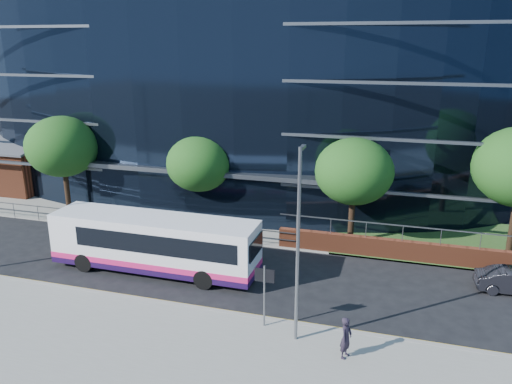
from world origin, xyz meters
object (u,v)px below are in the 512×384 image
(streetlight_east, at_px, (298,241))
(tree_far_c, at_px, (354,172))
(tree_far_b, at_px, (199,164))
(city_bus, at_px, (156,243))
(tree_far_a, at_px, (62,147))
(street_sign, at_px, (264,283))
(pedestrian, at_px, (346,338))
(brick_pavilion, at_px, (9,164))

(streetlight_east, bearing_deg, tree_far_c, 84.89)
(tree_far_c, bearing_deg, streetlight_east, -95.11)
(tree_far_b, height_order, city_bus, tree_far_b)
(tree_far_a, xyz_separation_m, streetlight_east, (19.00, -11.17, -0.42))
(tree_far_b, bearing_deg, street_sign, -55.92)
(streetlight_east, bearing_deg, city_bus, 152.78)
(street_sign, distance_m, pedestrian, 3.98)
(brick_pavilion, bearing_deg, tree_far_a, -26.55)
(street_sign, bearing_deg, pedestrian, -19.41)
(street_sign, xyz_separation_m, streetlight_east, (1.50, -0.59, 2.29))
(city_bus, bearing_deg, tree_far_c, 35.97)
(tree_far_a, xyz_separation_m, pedestrian, (21.09, -11.85, -3.87))
(pedestrian, bearing_deg, streetlight_east, 89.53)
(tree_far_c, bearing_deg, tree_far_a, 180.00)
(streetlight_east, bearing_deg, pedestrian, -17.99)
(brick_pavilion, relative_size, city_bus, 0.76)
(brick_pavilion, relative_size, tree_far_c, 1.32)
(tree_far_c, distance_m, pedestrian, 12.42)
(tree_far_a, xyz_separation_m, tree_far_c, (20.00, 0.00, -0.33))
(brick_pavilion, bearing_deg, street_sign, -29.65)
(pedestrian, bearing_deg, city_bus, 82.02)
(tree_far_b, xyz_separation_m, pedestrian, (11.09, -12.35, -3.22))
(city_bus, bearing_deg, pedestrian, -25.19)
(street_sign, bearing_deg, brick_pavilion, 150.35)
(tree_far_c, xyz_separation_m, city_bus, (-9.49, -6.81, -2.92))
(city_bus, distance_m, pedestrian, 11.74)
(tree_far_b, distance_m, city_bus, 7.77)
(brick_pavilion, xyz_separation_m, pedestrian, (30.09, -16.35, -0.95))
(streetlight_east, relative_size, city_bus, 0.71)
(tree_far_c, xyz_separation_m, streetlight_east, (-1.00, -11.17, -0.10))
(brick_pavilion, height_order, pedestrian, brick_pavilion)
(brick_pavilion, relative_size, street_sign, 3.07)
(tree_far_a, height_order, tree_far_c, tree_far_a)
(brick_pavilion, distance_m, city_bus, 22.55)
(street_sign, height_order, city_bus, city_bus)
(tree_far_c, distance_m, city_bus, 12.04)
(tree_far_c, bearing_deg, pedestrian, -84.74)
(brick_pavilion, relative_size, tree_far_a, 1.23)
(streetlight_east, relative_size, pedestrian, 4.77)
(brick_pavilion, xyz_separation_m, street_sign, (26.50, -15.09, 0.21))
(street_sign, bearing_deg, tree_far_b, 124.08)
(tree_far_b, distance_m, pedestrian, 16.91)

